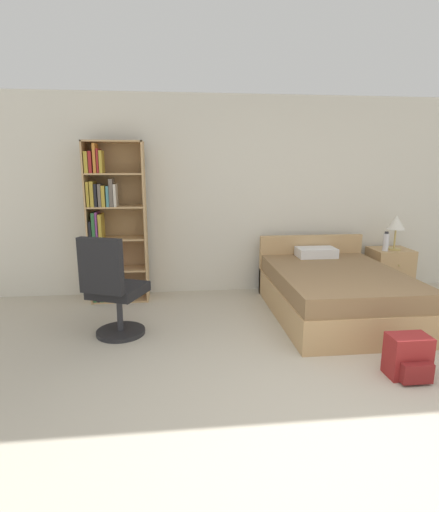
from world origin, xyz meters
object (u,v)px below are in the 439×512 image
object	(u,v)px
bookshelf	(110,225)
office_chair	(113,291)
bed	(334,291)
table_lamp	(396,224)
water_bottle	(386,242)
backpack_red	(408,358)
nightstand	(389,270)

from	to	relation	value
bookshelf	office_chair	distance (m)	1.31
bed	table_lamp	bearing A→B (deg)	33.72
table_lamp	water_bottle	size ratio (longest dim) A/B	1.77
office_chair	backpack_red	xyz separation A→B (m)	(2.50, -1.05, -0.32)
bed	office_chair	world-z (taller)	office_chair
nightstand	table_lamp	xyz separation A→B (m)	(0.02, -0.04, 0.64)
bookshelf	office_chair	size ratio (longest dim) A/B	1.89
bed	water_bottle	distance (m)	1.25
bookshelf	water_bottle	world-z (taller)	bookshelf
bed	backpack_red	distance (m)	1.45
office_chair	table_lamp	world-z (taller)	table_lamp
nightstand	backpack_red	world-z (taller)	nightstand
office_chair	water_bottle	size ratio (longest dim) A/B	4.06
bookshelf	table_lamp	bearing A→B (deg)	-0.86
office_chair	water_bottle	world-z (taller)	office_chair
table_lamp	water_bottle	distance (m)	0.28
nightstand	water_bottle	xyz separation A→B (m)	(-0.15, -0.11, 0.42)
bed	nightstand	world-z (taller)	bed
table_lamp	backpack_red	bearing A→B (deg)	-115.87
water_bottle	backpack_red	bearing A→B (deg)	-113.01
table_lamp	backpack_red	size ratio (longest dim) A/B	1.30
bookshelf	nightstand	world-z (taller)	bookshelf
bookshelf	table_lamp	distance (m)	3.75
table_lamp	office_chair	bearing A→B (deg)	-162.11
nightstand	water_bottle	bearing A→B (deg)	-142.66
bed	backpack_red	world-z (taller)	bed
water_bottle	backpack_red	size ratio (longest dim) A/B	0.73
bed	office_chair	distance (m)	2.48
bookshelf	water_bottle	distance (m)	3.60
water_bottle	office_chair	bearing A→B (deg)	-162.39
office_chair	nightstand	world-z (taller)	office_chair
backpack_red	office_chair	bearing A→B (deg)	157.24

